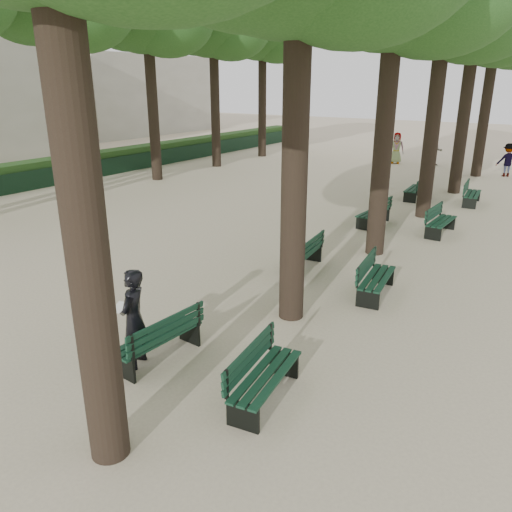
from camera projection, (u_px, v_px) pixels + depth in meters
The scene contains 21 objects.
ground at pixel (140, 357), 9.18m from camera, with size 120.00×120.00×0.00m, color beige.
tree_central_4 at pixel (478, 5), 20.06m from camera, with size 6.00×6.00×9.95m.
tree_central_5 at pixel (499, 18), 24.01m from camera, with size 6.00×6.00×9.95m.
tree_far_3 at pixel (146, 3), 22.92m from camera, with size 6.00×6.00×10.45m.
tree_far_4 at pixel (213, 15), 26.87m from camera, with size 6.00×6.00×10.45m.
tree_far_5 at pixel (263, 23), 30.81m from camera, with size 6.00×6.00×10.45m.
bench_left_0 at pixel (159, 346), 9.01m from camera, with size 0.70×1.84×0.92m.
bench_left_1 at pixel (302, 260), 13.33m from camera, with size 0.77×1.85×0.92m.
bench_left_2 at pixel (373, 217), 17.47m from camera, with size 0.70×1.84×0.92m.
bench_left_3 at pixel (414, 193), 21.30m from camera, with size 0.68×1.83×0.92m.
bench_right_0 at pixel (265, 385), 7.85m from camera, with size 0.81×1.86×0.92m.
bench_right_1 at pixel (376, 285), 11.71m from camera, with size 0.80×1.86×0.92m.
bench_right_2 at pixel (440, 226), 16.40m from camera, with size 0.65×1.82×0.92m.
bench_right_3 at pixel (472, 198), 20.34m from camera, with size 0.73×1.84×0.92m.
man_with_map at pixel (134, 319), 8.63m from camera, with size 0.73×0.81×1.82m.
pedestrian_b at pixel (508, 160), 26.12m from camera, with size 1.11×0.34×1.72m, color #262628.
pedestrian_d at pixel (396, 148), 30.28m from camera, with size 0.91×0.37×1.86m, color #262628.
pedestrian_a at pixel (435, 151), 29.61m from camera, with size 0.81×0.33×1.66m, color #262628.
fence at pixel (86, 171), 25.45m from camera, with size 0.08×42.00×0.90m, color black.
hedge at pixel (77, 167), 25.76m from camera, with size 1.20×42.00×1.20m, color #1F4417.
building_far at pixel (120, 95), 48.72m from camera, with size 12.00×16.00×7.00m, color #B7B2A3.
Camera 1 is at (6.19, -5.55, 4.80)m, focal length 35.00 mm.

